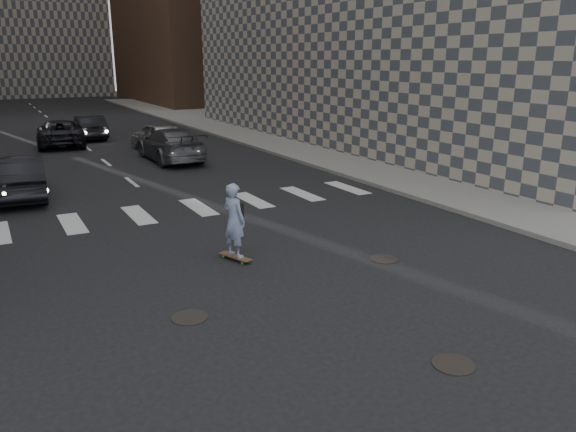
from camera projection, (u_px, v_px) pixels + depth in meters
name	position (u px, v px, depth m)	size (l,w,h in m)	color
ground	(311.00, 320.00, 10.67)	(160.00, 160.00, 0.00)	black
sidewalk_right	(346.00, 138.00, 34.23)	(13.00, 80.00, 0.15)	gray
manhole_a	(453.00, 364.00, 9.11)	(0.70, 0.70, 0.02)	black
manhole_b	(190.00, 317.00, 10.76)	(0.70, 0.70, 0.02)	black
manhole_c	(384.00, 259.00, 13.88)	(0.70, 0.70, 0.02)	black
skateboarder	(234.00, 220.00, 13.57)	(0.64, 1.00, 1.94)	brown
traffic_car_a	(20.00, 177.00, 19.79)	(1.63, 4.68, 1.54)	black
traffic_car_b	(171.00, 144.00, 27.01)	(2.21, 5.43, 1.58)	#525459
traffic_car_c	(60.00, 133.00, 31.64)	(2.43, 5.28, 1.47)	black
traffic_car_d	(159.00, 136.00, 29.77)	(1.86, 4.62, 1.57)	#B9BAC1
traffic_car_e	(89.00, 127.00, 34.41)	(1.54, 4.42, 1.46)	black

